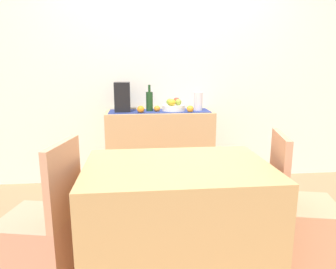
# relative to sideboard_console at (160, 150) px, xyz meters

# --- Properties ---
(ground_plane) EXTENTS (6.40, 6.40, 0.02)m
(ground_plane) POSITION_rel_sideboard_console_xyz_m (0.08, -0.92, -0.43)
(ground_plane) COLOR #A2724F
(ground_plane) RESTS_ON ground
(room_wall_rear) EXTENTS (6.40, 0.06, 2.70)m
(room_wall_rear) POSITION_rel_sideboard_console_xyz_m (0.08, 0.26, 0.93)
(room_wall_rear) COLOR silver
(room_wall_rear) RESTS_ON ground
(sideboard_console) EXTENTS (1.13, 0.42, 0.84)m
(sideboard_console) POSITION_rel_sideboard_console_xyz_m (0.00, 0.00, 0.00)
(sideboard_console) COLOR tan
(sideboard_console) RESTS_ON ground
(table_runner) EXTENTS (1.06, 0.32, 0.01)m
(table_runner) POSITION_rel_sideboard_console_xyz_m (0.00, 0.00, 0.42)
(table_runner) COLOR navy
(table_runner) RESTS_ON sideboard_console
(fruit_bowl) EXTENTS (0.24, 0.24, 0.06)m
(fruit_bowl) POSITION_rel_sideboard_console_xyz_m (0.15, 0.00, 0.46)
(fruit_bowl) COLOR white
(fruit_bowl) RESTS_ON table_runner
(apple_center) EXTENTS (0.07, 0.07, 0.07)m
(apple_center) POSITION_rel_sideboard_console_xyz_m (0.10, -0.01, 0.52)
(apple_center) COLOR #87A930
(apple_center) RESTS_ON fruit_bowl
(apple_left) EXTENTS (0.07, 0.07, 0.07)m
(apple_left) POSITION_rel_sideboard_console_xyz_m (0.19, 0.05, 0.53)
(apple_left) COLOR #B83829
(apple_left) RESTS_ON fruit_bowl
(apple_right) EXTENTS (0.07, 0.07, 0.07)m
(apple_right) POSITION_rel_sideboard_console_xyz_m (0.19, -0.04, 0.52)
(apple_right) COLOR #8EA53A
(apple_right) RESTS_ON fruit_bowl
(apple_rear) EXTENTS (0.07, 0.07, 0.07)m
(apple_rear) POSITION_rel_sideboard_console_xyz_m (0.12, -0.08, 0.52)
(apple_rear) COLOR gold
(apple_rear) RESTS_ON fruit_bowl
(wine_bottle) EXTENTS (0.07, 0.07, 0.28)m
(wine_bottle) POSITION_rel_sideboard_console_xyz_m (-0.11, -0.00, 0.53)
(wine_bottle) COLOR #1C411D
(wine_bottle) RESTS_ON sideboard_console
(coffee_maker) EXTENTS (0.16, 0.18, 0.31)m
(coffee_maker) POSITION_rel_sideboard_console_xyz_m (-0.39, 0.00, 0.58)
(coffee_maker) COLOR black
(coffee_maker) RESTS_ON sideboard_console
(ceramic_vase) EXTENTS (0.09, 0.09, 0.20)m
(ceramic_vase) POSITION_rel_sideboard_console_xyz_m (0.41, 0.00, 0.52)
(ceramic_vase) COLOR silver
(ceramic_vase) RESTS_ON sideboard_console
(orange_loose_end) EXTENTS (0.08, 0.08, 0.08)m
(orange_loose_end) POSITION_rel_sideboard_console_xyz_m (-0.20, -0.11, 0.46)
(orange_loose_end) COLOR orange
(orange_loose_end) RESTS_ON sideboard_console
(orange_loose_near_bowl) EXTENTS (0.07, 0.07, 0.07)m
(orange_loose_near_bowl) POSITION_rel_sideboard_console_xyz_m (-0.03, -0.04, 0.46)
(orange_loose_near_bowl) COLOR orange
(orange_loose_near_bowl) RESTS_ON sideboard_console
(orange_loose_far) EXTENTS (0.07, 0.07, 0.07)m
(orange_loose_far) POSITION_rel_sideboard_console_xyz_m (0.31, -0.12, 0.46)
(orange_loose_far) COLOR orange
(orange_loose_far) RESTS_ON sideboard_console
(dining_table) EXTENTS (1.10, 0.77, 0.74)m
(dining_table) POSITION_rel_sideboard_console_xyz_m (-0.01, -1.51, -0.05)
(dining_table) COLOR tan
(dining_table) RESTS_ON ground
(chair_near_window) EXTENTS (0.48, 0.48, 0.90)m
(chair_near_window) POSITION_rel_sideboard_console_xyz_m (-0.83, -1.51, -0.16)
(chair_near_window) COLOR tan
(chair_near_window) RESTS_ON ground
(chair_by_corner) EXTENTS (0.48, 0.48, 0.90)m
(chair_by_corner) POSITION_rel_sideboard_console_xyz_m (0.80, -1.51, -0.16)
(chair_by_corner) COLOR tan
(chair_by_corner) RESTS_ON ground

